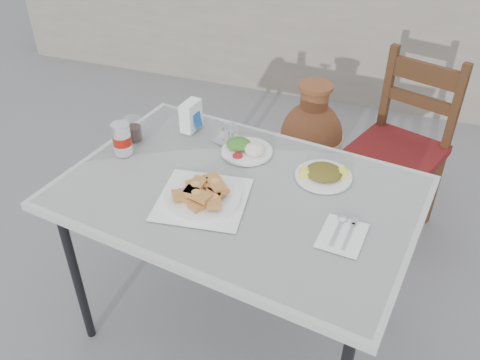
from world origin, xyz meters
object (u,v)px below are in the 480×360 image
(cola_glass, at_px, (134,130))
(condiment_caddy, at_px, (229,136))
(salad_chopped_plate, at_px, (324,174))
(chair, at_px, (400,147))
(pide_plate, at_px, (202,193))
(napkin_holder, at_px, (191,116))
(cafe_table, at_px, (238,200))
(salad_rice_plate, at_px, (246,148))
(terracotta_urn, at_px, (311,139))
(soda_can, at_px, (122,139))

(cola_glass, bearing_deg, condiment_caddy, 17.18)
(salad_chopped_plate, height_order, chair, chair)
(pide_plate, xyz_separation_m, napkin_holder, (-0.24, 0.44, 0.04))
(cafe_table, xyz_separation_m, cola_glass, (-0.53, 0.17, 0.10))
(salad_rice_plate, bearing_deg, cafe_table, -77.52)
(pide_plate, bearing_deg, condiment_caddy, 97.28)
(pide_plate, xyz_separation_m, terracotta_urn, (0.11, 1.31, -0.50))
(soda_can, height_order, terracotta_urn, soda_can)
(cafe_table, height_order, cola_glass, cola_glass)
(pide_plate, height_order, terracotta_urn, pide_plate)
(soda_can, relative_size, cola_glass, 1.32)
(pide_plate, xyz_separation_m, salad_chopped_plate, (0.38, 0.28, -0.01))
(pide_plate, relative_size, condiment_caddy, 2.62)
(condiment_caddy, bearing_deg, chair, 45.80)
(salad_rice_plate, xyz_separation_m, salad_chopped_plate, (0.33, -0.06, -0.00))
(salad_chopped_plate, bearing_deg, cola_glass, -179.84)
(cola_glass, xyz_separation_m, condiment_caddy, (0.38, 0.12, -0.02))
(terracotta_urn, bearing_deg, cafe_table, -90.93)
(salad_chopped_plate, distance_m, chair, 0.91)
(soda_can, height_order, cola_glass, soda_can)
(pide_plate, distance_m, cola_glass, 0.52)
(pide_plate, relative_size, salad_rice_plate, 1.69)
(salad_chopped_plate, bearing_deg, pide_plate, -143.23)
(salad_rice_plate, height_order, cola_glass, cola_glass)
(cafe_table, distance_m, salad_rice_plate, 0.26)
(cola_glass, distance_m, terracotta_urn, 1.28)
(napkin_holder, bearing_deg, salad_chopped_plate, -7.95)
(condiment_caddy, bearing_deg, pide_plate, -82.72)
(chair, bearing_deg, cola_glass, -122.90)
(salad_rice_plate, relative_size, napkin_holder, 1.63)
(cafe_table, relative_size, salad_rice_plate, 6.69)
(terracotta_urn, bearing_deg, salad_rice_plate, -94.31)
(cola_glass, relative_size, chair, 0.11)
(soda_can, bearing_deg, terracotta_urn, 64.77)
(pide_plate, bearing_deg, chair, 60.16)
(salad_rice_plate, xyz_separation_m, condiment_caddy, (-0.09, 0.05, 0.01))
(napkin_holder, xyz_separation_m, chair, (0.87, 0.65, -0.35))
(cafe_table, distance_m, salad_chopped_plate, 0.34)
(napkin_holder, bearing_deg, cafe_table, -38.04)
(pide_plate, bearing_deg, cafe_table, 47.74)
(soda_can, distance_m, napkin_holder, 0.33)
(salad_chopped_plate, bearing_deg, napkin_holder, 165.37)
(napkin_holder, bearing_deg, terracotta_urn, 74.12)
(cafe_table, xyz_separation_m, terracotta_urn, (0.02, 1.20, -0.42))
(cafe_table, relative_size, salad_chopped_plate, 6.50)
(pide_plate, distance_m, salad_rice_plate, 0.35)
(pide_plate, xyz_separation_m, chair, (0.63, 1.09, -0.32))
(salad_rice_plate, relative_size, salad_chopped_plate, 0.97)
(salad_chopped_plate, xyz_separation_m, chair, (0.25, 0.81, -0.31))
(salad_chopped_plate, distance_m, soda_can, 0.81)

